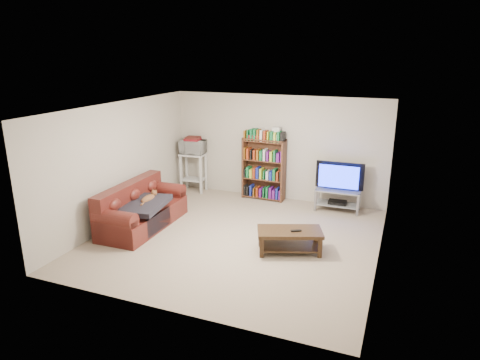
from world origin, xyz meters
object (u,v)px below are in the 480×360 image
at_px(sofa, 140,211).
at_px(tv_stand, 338,196).
at_px(coffee_table, 290,237).
at_px(bookshelf, 264,168).

distance_m(sofa, tv_stand, 4.17).
relative_size(sofa, coffee_table, 1.67).
distance_m(coffee_table, bookshelf, 2.85).
bearing_deg(coffee_table, tv_stand, 58.23).
distance_m(coffee_table, tv_stand, 2.36).
bearing_deg(coffee_table, sofa, 158.78).
bearing_deg(coffee_table, bookshelf, 96.71).
distance_m(sofa, bookshelf, 3.05).
relative_size(coffee_table, bookshelf, 0.85).
bearing_deg(bookshelf, sofa, -123.40).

